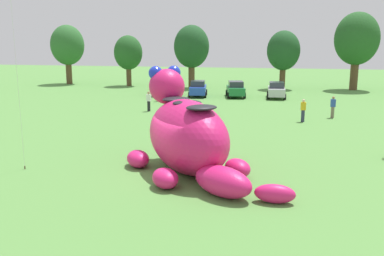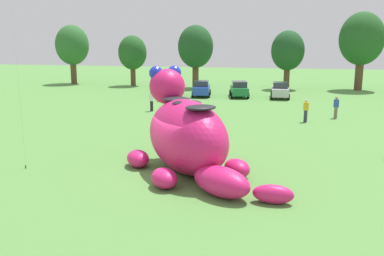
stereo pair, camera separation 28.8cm
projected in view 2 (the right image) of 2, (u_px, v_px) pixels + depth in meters
name	position (u px, v px, depth m)	size (l,w,h in m)	color
ground_plane	(166.00, 175.00, 18.86)	(160.00, 160.00, 0.00)	#568E42
giant_inflatable_creature	(187.00, 135.00, 19.02)	(8.12, 7.34, 4.71)	#E01E6B
car_black	(166.00, 87.00, 47.00)	(2.28, 4.26, 1.72)	black
car_blue	(202.00, 88.00, 45.91)	(2.40, 4.31, 1.72)	#2347B7
car_green	(239.00, 89.00, 45.26)	(2.54, 4.36, 1.72)	#1E7238
car_silver	(280.00, 90.00, 44.31)	(2.10, 4.18, 1.72)	#B7BABF
tree_far_left	(72.00, 45.00, 58.87)	(4.62, 4.62, 8.20)	brown
tree_left	(132.00, 53.00, 56.26)	(3.79, 3.79, 6.73)	brown
tree_mid_left	(196.00, 47.00, 53.41)	(4.50, 4.50, 7.98)	brown
tree_centre_left	(288.00, 51.00, 52.08)	(4.09, 4.09, 7.27)	brown
tree_centre	(362.00, 39.00, 50.72)	(5.32, 5.32, 9.44)	brown
spectator_near_inflatable	(306.00, 111.00, 31.13)	(0.38, 0.26, 1.71)	#2D334C
spectator_by_cars	(336.00, 107.00, 32.70)	(0.38, 0.26, 1.71)	#726656
spectator_wandering	(152.00, 101.00, 36.05)	(0.38, 0.26, 1.71)	black
spectator_far_side	(162.00, 93.00, 42.13)	(0.38, 0.26, 1.71)	black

